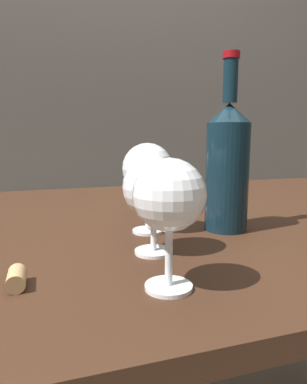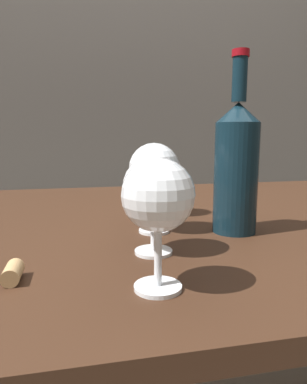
% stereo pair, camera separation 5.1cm
% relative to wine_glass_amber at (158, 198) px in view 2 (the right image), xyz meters
% --- Properties ---
extents(back_wall, '(5.00, 0.08, 2.60)m').
position_rel_wine_glass_amber_xyz_m(back_wall, '(0.09, 1.47, 0.46)').
color(back_wall, '#59544F').
rests_on(back_wall, ground_plane).
extents(dining_table, '(1.59, 0.93, 0.73)m').
position_rel_wine_glass_amber_xyz_m(dining_table, '(0.09, 0.34, -0.18)').
color(dining_table, '#382114').
rests_on(dining_table, ground_plane).
extents(wine_glass_amber, '(0.08, 0.08, 0.15)m').
position_rel_wine_glass_amber_xyz_m(wine_glass_amber, '(0.00, 0.00, 0.00)').
color(wine_glass_amber, white).
rests_on(wine_glass_amber, dining_table).
extents(wine_glass_cabernet, '(0.09, 0.09, 0.15)m').
position_rel_wine_glass_amber_xyz_m(wine_glass_cabernet, '(0.02, 0.12, -0.01)').
color(wine_glass_cabernet, white).
rests_on(wine_glass_cabernet, dining_table).
extents(wine_glass_white, '(0.09, 0.09, 0.16)m').
position_rel_wine_glass_amber_xyz_m(wine_glass_white, '(0.05, 0.23, 0.01)').
color(wine_glass_white, white).
rests_on(wine_glass_white, dining_table).
extents(wine_glass_port, '(0.08, 0.08, 0.14)m').
position_rel_wine_glass_amber_xyz_m(wine_glass_port, '(0.09, 0.36, -0.01)').
color(wine_glass_port, white).
rests_on(wine_glass_port, dining_table).
extents(wine_bottle, '(0.08, 0.08, 0.32)m').
position_rel_wine_glass_amber_xyz_m(wine_bottle, '(0.19, 0.21, 0.02)').
color(wine_bottle, '#0F232D').
rests_on(wine_bottle, dining_table).
extents(cork, '(0.02, 0.04, 0.02)m').
position_rel_wine_glass_amber_xyz_m(cork, '(-0.17, 0.06, -0.10)').
color(cork, tan).
rests_on(cork, dining_table).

